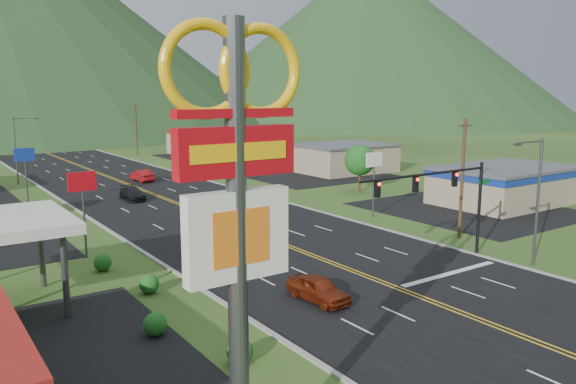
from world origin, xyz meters
TOP-DOWN VIEW (x-y plane):
  - pylon_sign at (-17.00, 2.00)m, footprint 4.32×0.60m
  - traffic_signal at (6.48, 14.00)m, footprint 13.10×0.43m
  - streetlight_east at (11.18, 10.00)m, footprint 3.28×0.25m
  - streetlight_west at (-11.68, 70.00)m, footprint 3.28×0.25m
  - building_east_near at (30.00, 25.00)m, footprint 15.40×10.40m
  - building_east_mid at (32.00, 55.00)m, footprint 14.40×11.40m
  - building_east_far at (28.00, 90.00)m, footprint 16.40×12.40m
  - pole_sign_west_a at (-14.00, 30.00)m, footprint 2.00×0.18m
  - pole_sign_west_b at (-14.00, 52.00)m, footprint 2.00×0.18m
  - pole_sign_east_a at (13.00, 28.00)m, footprint 2.00×0.18m
  - pole_sign_east_b at (13.00, 60.00)m, footprint 2.00×0.18m
  - tree_east_a at (22.00, 40.00)m, footprint 3.84×3.84m
  - tree_east_b at (26.00, 78.00)m, footprint 3.84×3.84m
  - utility_pole_a at (13.50, 18.00)m, footprint 1.60×0.28m
  - utility_pole_b at (13.50, 55.00)m, footprint 1.60×0.28m
  - utility_pole_c at (13.50, 95.00)m, footprint 1.60×0.28m
  - utility_pole_d at (13.50, 135.00)m, footprint 1.60×0.28m
  - mountain_ne at (147.84, 176.19)m, footprint 180.00×180.00m
  - car_red_near at (-5.39, 13.10)m, footprint 2.03×4.46m
  - car_dark_mid at (-3.33, 50.28)m, footprint 2.33×5.09m
  - car_red_far at (2.56, 63.05)m, footprint 1.95×4.97m

SIDE VIEW (x-z plane):
  - car_dark_mid at x=-3.33m, z-range 0.00..1.44m
  - car_red_near at x=-5.39m, z-range 0.00..1.48m
  - car_red_far at x=2.56m, z-range 0.00..1.61m
  - building_east_mid at x=32.00m, z-range 0.01..4.31m
  - building_east_far at x=28.00m, z-range 0.01..4.51m
  - building_east_near at x=30.00m, z-range 0.22..4.32m
  - tree_east_a at x=22.00m, z-range 0.98..6.80m
  - tree_east_b at x=26.00m, z-range 0.98..6.80m
  - pole_sign_west_a at x=-14.00m, z-range 1.85..8.25m
  - pole_sign_west_b at x=-14.00m, z-range 1.85..8.25m
  - pole_sign_east_a at x=13.00m, z-range 1.85..8.25m
  - pole_sign_east_b at x=13.00m, z-range 1.85..8.25m
  - utility_pole_a at x=13.50m, z-range 0.13..10.13m
  - utility_pole_b at x=13.50m, z-range 0.13..10.13m
  - utility_pole_c at x=13.50m, z-range 0.13..10.13m
  - utility_pole_d at x=13.50m, z-range 0.13..10.13m
  - streetlight_east at x=11.18m, z-range 0.68..9.68m
  - streetlight_west at x=-11.68m, z-range 0.68..9.68m
  - traffic_signal at x=6.48m, z-range 1.83..8.83m
  - pylon_sign at x=-17.00m, z-range 2.30..16.30m
  - mountain_ne at x=147.84m, z-range 0.00..70.00m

